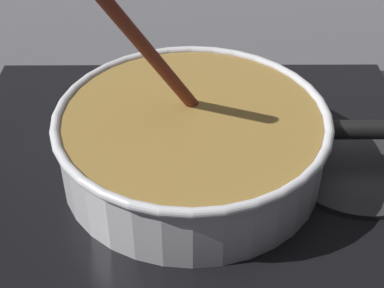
# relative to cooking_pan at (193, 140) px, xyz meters

# --- Properties ---
(hob_plate) EXTENTS (0.56, 0.48, 0.01)m
(hob_plate) POSITION_rel_cooking_pan_xyz_m (-0.00, -0.00, -0.05)
(hob_plate) COLOR black
(hob_plate) RESTS_ON ground
(burner_ring) EXTENTS (0.18, 0.18, 0.01)m
(burner_ring) POSITION_rel_cooking_pan_xyz_m (-0.00, -0.00, -0.04)
(burner_ring) COLOR #592D0C
(burner_ring) RESTS_ON hob_plate
(spare_burner) EXTENTS (0.17, 0.17, 0.01)m
(spare_burner) POSITION_rel_cooking_pan_xyz_m (0.19, -0.00, -0.04)
(spare_burner) COLOR #262628
(spare_burner) RESTS_ON hob_plate
(cooking_pan) EXTENTS (0.48, 0.31, 0.25)m
(cooking_pan) POSITION_rel_cooking_pan_xyz_m (0.00, 0.00, 0.00)
(cooking_pan) COLOR silver
(cooking_pan) RESTS_ON hob_plate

